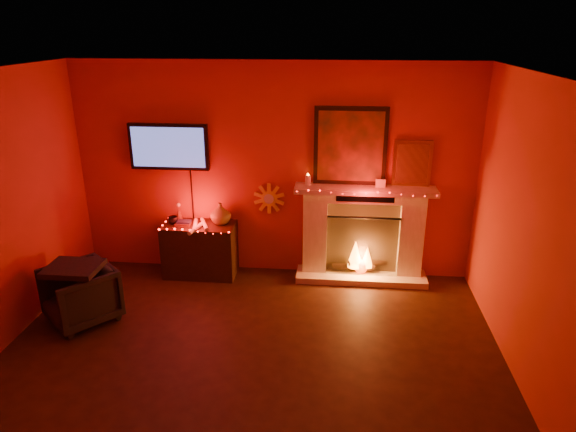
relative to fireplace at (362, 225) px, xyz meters
name	(u,v)px	position (x,y,z in m)	size (l,w,h in m)	color
room	(234,256)	(-1.14, -2.39, 0.63)	(5.00, 5.00, 5.00)	black
fireplace	(362,225)	(0.00, 0.00, 0.00)	(1.72, 0.40, 2.18)	beige
tv	(169,147)	(-2.44, 0.06, 0.92)	(1.00, 0.07, 1.24)	black
sunburst_clock	(269,199)	(-1.19, 0.09, 0.28)	(0.40, 0.03, 0.40)	gold
console_table	(201,247)	(-2.06, -0.13, -0.34)	(0.92, 0.60, 0.97)	black
armchair	(80,295)	(-3.09, -1.35, -0.41)	(0.67, 0.69, 0.63)	black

